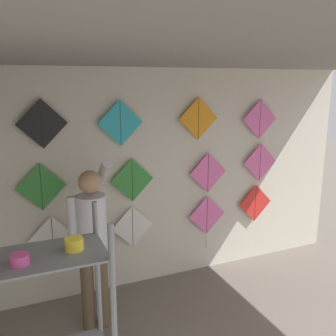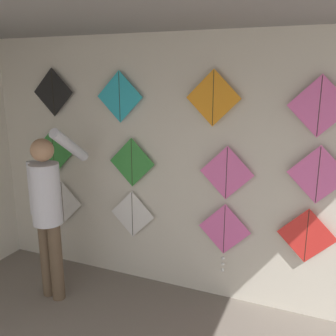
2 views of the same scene
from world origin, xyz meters
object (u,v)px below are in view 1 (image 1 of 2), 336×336
Objects in this scene: kite_0 at (53,238)px; kite_10 at (198,118)px; kite_8 at (42,124)px; shopkeeper at (92,236)px; kite_7 at (260,162)px; kite_3 at (255,203)px; kite_9 at (120,123)px; kite_11 at (260,119)px; kite_5 at (132,180)px; kite_6 at (208,173)px; kite_2 at (207,218)px; kite_1 at (133,227)px; kite_4 at (41,187)px.

kite_0 is 1.00× the size of kite_10.
kite_0 is 1.35m from kite_8.
shopkeeper reaches higher than kite_7.
kite_0 is at bearing 180.00° from kite_3.
kite_9 reaches higher than kite_11.
kite_8 reaches higher than kite_10.
kite_7 is (0.05, 0.00, 0.61)m from kite_3.
kite_3 is 3.16m from kite_8.
shopkeeper is 1.00m from kite_5.
kite_10 reaches higher than kite_3.
kite_6 is 0.85m from kite_7.
kite_8 is (-0.36, 0.65, 1.12)m from shopkeeper.
kite_7 reaches higher than kite_2.
kite_0 is 1.00× the size of kite_6.
kite_0 is 3.14m from kite_11.
kite_1 is 1.33m from kite_9.
kite_7 is (1.92, 0.00, 0.06)m from kite_5.
kite_1 is (0.98, 0.00, -0.01)m from kite_0.
kite_1 is 1.00× the size of kite_11.
kite_3 is 1.00× the size of kite_9.
kite_1 is at bearing 180.00° from kite_11.
kite_11 is at bearing 0.00° from kite_10.
kite_5 is (0.01, 0.00, 0.61)m from kite_1.
kite_10 is at bearing 180.00° from kite_6.
kite_6 is at bearing 0.00° from kite_8.
kite_5 is 0.73m from kite_9.
kite_5 reaches higher than kite_2.
kite_5 is at bearing 0.00° from kite_1.
kite_2 is 1.38× the size of kite_3.
kite_7 is (2.58, 0.65, 0.44)m from shopkeeper.
kite_8 is (0.06, 0.00, 0.71)m from kite_4.
kite_7 is 1.21m from kite_10.
shopkeeper is 3.40× the size of kite_9.
kite_1 is at bearing 0.00° from kite_9.
shopkeeper is 3.40× the size of kite_6.
kite_8 is at bearing 180.00° from kite_1.
kite_11 is (0.96, 0.00, -0.05)m from kite_10.
shopkeeper is 2.47× the size of kite_2.
kite_1 is at bearing 180.00° from kite_3.
kite_1 is 1.25m from kite_4.
kite_0 is 1.00× the size of kite_11.
shopkeeper is at bearing -61.00° from kite_8.
kite_9 is (-2.00, 0.00, 1.26)m from kite_3.
kite_10 is at bearing 0.00° from kite_1.
kite_11 is at bearing 0.00° from kite_8.
kite_1 is 1.00× the size of kite_3.
kite_1 is 1.63m from kite_10.
kite_1 is 2.29m from kite_11.
kite_5 is 1.00× the size of kite_10.
kite_8 is 1.93m from kite_10.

